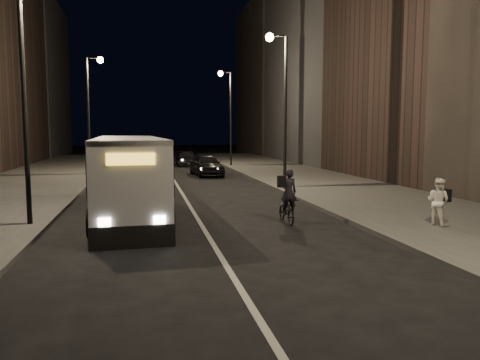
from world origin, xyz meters
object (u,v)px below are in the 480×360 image
streetlight_right_far (228,105)px  car_mid (134,165)px  city_bus (129,173)px  cyclist_on_bicycle (287,205)px  streetlight_right_mid (281,90)px  streetlight_left_near (31,63)px  car_far (187,159)px  streetlight_left_far (92,99)px  car_near (206,165)px  pedestrian_woman (438,201)px

streetlight_right_far → car_mid: bearing=-143.3°
city_bus → cyclist_on_bicycle: (5.44, -2.86, -0.97)m
streetlight_right_mid → streetlight_left_near: 13.33m
car_mid → car_far: size_ratio=1.00×
car_far → city_bus: bearing=-101.0°
streetlight_left_near → car_mid: bearing=81.5°
streetlight_left_near → city_bus: bearing=35.1°
city_bus → car_far: size_ratio=2.51×
streetlight_right_mid → cyclist_on_bicycle: 10.29m
streetlight_left_far → car_near: (7.77, -1.41, -4.59)m
city_bus → pedestrian_woman: city_bus is taller
car_mid → car_far: 9.25m
pedestrian_woman → streetlight_left_far: bearing=6.9°
city_bus → cyclist_on_bicycle: city_bus is taller
streetlight_left_near → pedestrian_woman: size_ratio=5.27×
car_far → streetlight_right_far: bearing=-33.1°
pedestrian_woman → car_far: 29.59m
streetlight_left_far → cyclist_on_bicycle: streetlight_left_far is taller
car_mid → pedestrian_woman: bearing=116.4°
streetlight_left_near → streetlight_left_far: size_ratio=1.00×
streetlight_right_far → car_far: bearing=147.7°
cyclist_on_bicycle → car_mid: 19.73m
streetlight_left_far → pedestrian_woman: (12.75, -20.91, -4.43)m
streetlight_right_far → cyclist_on_bicycle: 25.39m
streetlight_right_far → streetlight_left_near: same height
streetlight_right_mid → streetlight_left_near: size_ratio=1.00×
streetlight_right_mid → streetlight_left_far: size_ratio=1.00×
pedestrian_woman → car_mid: pedestrian_woman is taller
streetlight_right_far → pedestrian_woman: (2.09, -26.91, -4.43)m
car_far → car_near: bearing=-87.6°
streetlight_right_mid → streetlight_left_near: bearing=-143.1°
car_far → streetlight_left_far: bearing=-132.4°
cyclist_on_bicycle → pedestrian_woman: size_ratio=1.23×
city_bus → cyclist_on_bicycle: 6.22m
streetlight_right_mid → car_mid: streetlight_right_mid is taller
streetlight_left_far → car_near: size_ratio=1.79×
cyclist_on_bicycle → streetlight_left_far: bearing=114.4°
cyclist_on_bicycle → car_mid: cyclist_on_bicycle is taller
car_mid → car_far: (4.52, 8.07, -0.09)m
streetlight_left_near → streetlight_left_far: bearing=90.0°
streetlight_left_far → pedestrian_woman: streetlight_left_far is taller
streetlight_right_far → car_mid: streetlight_right_far is taller
streetlight_right_far → streetlight_left_near: 26.26m
streetlight_left_near → car_mid: (2.72, 18.09, -4.64)m
city_bus → car_far: bearing=77.2°
car_near → car_far: size_ratio=1.03×
streetlight_left_far → city_bus: size_ratio=0.74×
streetlight_right_mid → streetlight_left_far: bearing=136.8°
city_bus → car_far: city_bus is taller
streetlight_right_far → car_far: (-3.42, 2.16, -4.72)m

